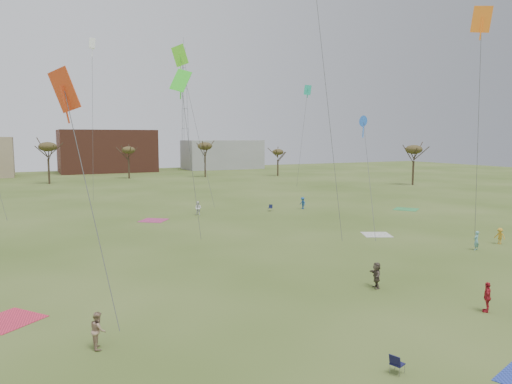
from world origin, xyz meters
name	(u,v)px	position (x,y,z in m)	size (l,w,h in m)	color
ground	(345,306)	(0.00, 0.00, 0.00)	(260.00, 260.00, 0.00)	#384E18
spectator_fore_a	(487,297)	(6.59, -4.33, 0.87)	(1.02, 0.42, 1.73)	#AC1D27
spectator_fore_b	(98,330)	(-13.87, 0.49, 0.88)	(0.85, 0.67, 1.76)	#A07F65
spectator_fore_c	(376,275)	(3.81, 1.80, 0.87)	(1.61, 0.51, 1.73)	brown
flyer_mid_b	(500,236)	(22.74, 6.94, 0.76)	(0.98, 0.56, 1.52)	gold
flyer_mid_c	(476,241)	(18.75, 6.26, 0.85)	(0.62, 0.40, 1.69)	#63A2A5
spectator_mid_e	(198,208)	(3.07, 35.06, 0.87)	(0.85, 0.66, 1.74)	white
flyer_far_c	(303,203)	(17.80, 33.65, 0.82)	(1.07, 0.61, 1.65)	navy
blanket_red	(8,321)	(-17.78, 6.13, 0.00)	(2.89, 2.89, 0.03)	#D42A46
blanket_cream	(377,235)	(15.29, 15.28, 0.00)	(2.70, 2.70, 0.03)	beige
blanket_plum	(154,220)	(-3.07, 33.56, 0.00)	(2.93, 2.93, 0.03)	#AC3567
blanket_olive	(406,209)	(30.42, 27.01, 0.00)	(3.07, 3.07, 0.03)	green
camp_chair_center	(397,368)	(-2.98, -7.53, 0.26)	(0.68, 0.65, 0.87)	#141437
camp_chair_right	(270,209)	(12.87, 33.91, 0.26)	(0.74, 0.74, 0.87)	#151A3A
kites_aloft	(218,28)	(1.09, 22.76, 20.50)	(59.45, 64.70, 26.82)	red
tree_line	(99,151)	(-2.85, 79.12, 7.09)	(117.44, 49.32, 8.91)	#3A2B1E
building_brick	(107,151)	(5.00, 120.00, 6.00)	(26.00, 16.00, 12.00)	brown
building_grey	(222,155)	(40.00, 118.00, 4.50)	(24.00, 12.00, 9.00)	gray
radio_tower	(184,108)	(30.00, 125.00, 19.21)	(1.51, 1.72, 41.00)	#9EA3A8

